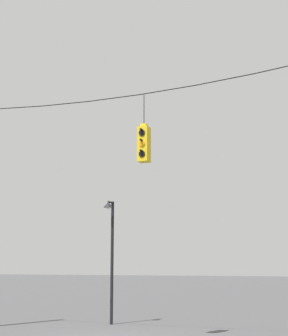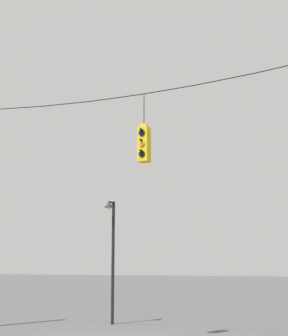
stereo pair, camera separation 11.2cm
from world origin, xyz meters
name	(u,v)px [view 1 (the left image)]	position (x,y,z in m)	size (l,w,h in m)	color
span_wire	(114,95)	(0.00, 0.28, 7.79)	(13.02, 0.03, 0.39)	black
traffic_light_near_right_pole	(144,144)	(1.06, 0.27, 6.02)	(0.34, 0.46, 2.24)	yellow
street_lamp	(111,242)	(-1.98, 4.22, 3.18)	(0.37, 0.65, 4.79)	black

